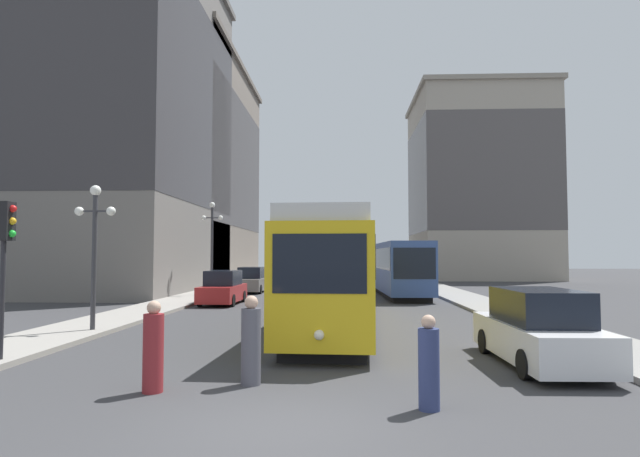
# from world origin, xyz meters

# --- Properties ---
(ground_plane) EXTENTS (200.00, 200.00, 0.00)m
(ground_plane) POSITION_xyz_m (0.00, 0.00, 0.00)
(ground_plane) COLOR #38383A
(sidewalk_left) EXTENTS (2.74, 120.00, 0.15)m
(sidewalk_left) POSITION_xyz_m (-8.26, 40.00, 0.07)
(sidewalk_left) COLOR gray
(sidewalk_left) RESTS_ON ground
(sidewalk_right) EXTENTS (2.74, 120.00, 0.15)m
(sidewalk_right) POSITION_xyz_m (8.26, 40.00, 0.07)
(sidewalk_right) COLOR gray
(sidewalk_right) RESTS_ON ground
(streetcar) EXTENTS (3.34, 15.20, 3.89)m
(streetcar) POSITION_xyz_m (0.73, 11.63, 2.10)
(streetcar) COLOR black
(streetcar) RESTS_ON ground
(transit_bus) EXTENTS (3.06, 13.05, 3.45)m
(transit_bus) POSITION_xyz_m (4.56, 27.02, 1.95)
(transit_bus) COLOR black
(transit_bus) RESTS_ON ground
(parked_car_left_near) EXTENTS (1.93, 4.48, 1.82)m
(parked_car_left_near) POSITION_xyz_m (-5.59, 20.20, 0.84)
(parked_car_left_near) COLOR black
(parked_car_left_near) RESTS_ON ground
(parked_car_left_mid) EXTENTS (1.93, 4.24, 1.82)m
(parked_car_left_mid) POSITION_xyz_m (-5.59, 29.11, 0.84)
(parked_car_left_mid) COLOR black
(parked_car_left_mid) RESTS_ON ground
(parked_car_right_far) EXTENTS (1.95, 4.87, 1.82)m
(parked_car_right_far) POSITION_xyz_m (5.59, 4.84, 0.84)
(parked_car_right_far) COLOR black
(parked_car_right_far) RESTS_ON ground
(pedestrian_crossing_near) EXTENTS (0.36, 0.36, 1.61)m
(pedestrian_crossing_near) POSITION_xyz_m (2.37, 1.07, 0.75)
(pedestrian_crossing_near) COLOR navy
(pedestrian_crossing_near) RESTS_ON ground
(pedestrian_crossing_far) EXTENTS (0.39, 0.39, 1.75)m
(pedestrian_crossing_far) POSITION_xyz_m (-2.75, 2.01, 0.82)
(pedestrian_crossing_far) COLOR maroon
(pedestrian_crossing_far) RESTS_ON ground
(pedestrian_on_sidewalk) EXTENTS (0.40, 0.40, 1.81)m
(pedestrian_on_sidewalk) POSITION_xyz_m (-0.97, 2.69, 0.84)
(pedestrian_on_sidewalk) COLOR #4C4C56
(pedestrian_on_sidewalk) RESTS_ON ground
(traffic_light_near_left) EXTENTS (0.47, 0.36, 3.79)m
(traffic_light_near_left) POSITION_xyz_m (-7.27, 4.27, 3.07)
(traffic_light_near_left) COLOR #232328
(traffic_light_near_left) RESTS_ON sidewalk_left
(lamp_post_left_near) EXTENTS (1.41, 0.36, 4.87)m
(lamp_post_left_near) POSITION_xyz_m (-7.49, 9.31, 3.39)
(lamp_post_left_near) COLOR #333338
(lamp_post_left_near) RESTS_ON sidewalk_left
(lamp_post_left_far) EXTENTS (1.41, 0.36, 5.93)m
(lamp_post_left_far) POSITION_xyz_m (-7.49, 25.24, 4.01)
(lamp_post_left_far) COLOR #333338
(lamp_post_left_far) RESTS_ON sidewalk_left
(building_left_corner) EXTENTS (11.74, 20.41, 25.70)m
(building_left_corner) POSITION_xyz_m (-15.20, 30.63, 13.24)
(building_left_corner) COLOR slate
(building_left_corner) RESTS_ON ground
(building_left_midblock) EXTENTS (10.64, 24.35, 22.51)m
(building_left_midblock) POSITION_xyz_m (-14.65, 45.27, 11.59)
(building_left_midblock) COLOR slate
(building_left_midblock) RESTS_ON ground
(building_right_corner) EXTENTS (14.76, 15.79, 21.41)m
(building_right_corner) POSITION_xyz_m (16.71, 53.63, 11.01)
(building_right_corner) COLOR #A89E8E
(building_right_corner) RESTS_ON ground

